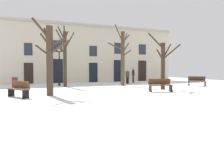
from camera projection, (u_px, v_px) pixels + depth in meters
ground_plane at (120, 90)px, 14.61m from camera, size 36.08×36.08×0.00m
building_facade at (91, 53)px, 23.13m from camera, size 22.55×0.60×7.03m
tree_right_of_center at (163, 63)px, 14.86m from camera, size 1.98×2.14×4.41m
tree_foreground at (65, 55)px, 17.04m from camera, size 2.38×1.52×5.70m
tree_center at (123, 56)px, 18.27m from camera, size 2.00×2.48×5.70m
tree_left_of_center at (50, 57)px, 11.42m from camera, size 2.11×2.00×4.65m
streetlamp at (59, 62)px, 18.15m from camera, size 0.30×0.30×3.74m
litter_bin at (15, 83)px, 15.57m from camera, size 0.46×0.46×0.92m
bench_back_to_back_right at (160, 85)px, 13.39m from camera, size 1.71×0.88×0.91m
bench_by_litter_bin at (19, 89)px, 10.73m from camera, size 1.29×1.58×0.92m
bench_near_center_tree at (197, 81)px, 17.93m from camera, size 1.51×1.32×0.91m
person_strolling at (133, 74)px, 22.12m from camera, size 0.30×0.42×1.75m
person_by_shop_door at (128, 76)px, 20.69m from camera, size 0.37×0.44×1.60m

